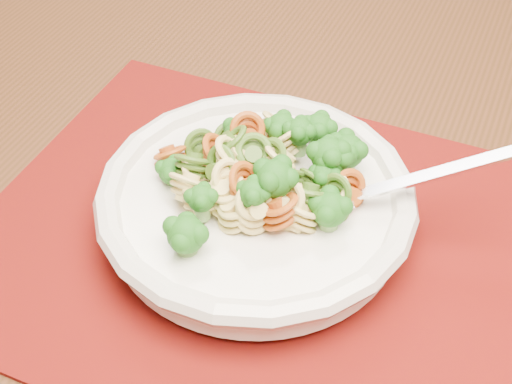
# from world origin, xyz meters

# --- Properties ---
(dining_table) EXTENTS (1.43, 1.06, 0.70)m
(dining_table) POSITION_xyz_m (-0.07, 0.00, 0.60)
(dining_table) COLOR #482614
(dining_table) RESTS_ON ground
(placemat) EXTENTS (0.51, 0.43, 0.00)m
(placemat) POSITION_xyz_m (-0.05, -0.09, 0.70)
(placemat) COLOR #5F1204
(placemat) RESTS_ON dining_table
(pasta_bowl) EXTENTS (0.25, 0.25, 0.05)m
(pasta_bowl) POSITION_xyz_m (-0.06, -0.08, 0.73)
(pasta_bowl) COLOR silver
(pasta_bowl) RESTS_ON placemat
(pasta_broccoli_heap) EXTENTS (0.21, 0.21, 0.06)m
(pasta_broccoli_heap) POSITION_xyz_m (-0.06, -0.08, 0.75)
(pasta_broccoli_heap) COLOR #EFD876
(pasta_broccoli_heap) RESTS_ON pasta_bowl
(fork) EXTENTS (0.18, 0.07, 0.08)m
(fork) POSITION_xyz_m (-0.00, -0.08, 0.75)
(fork) COLOR silver
(fork) RESTS_ON pasta_bowl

